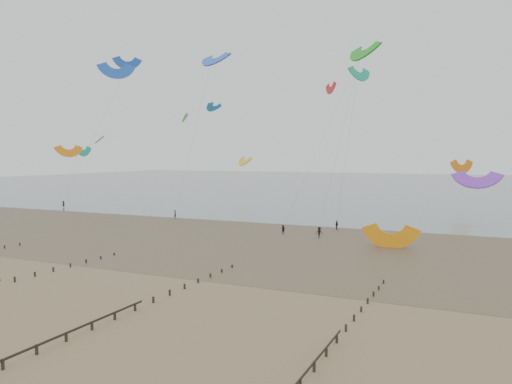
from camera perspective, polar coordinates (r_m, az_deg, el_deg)
ground at (r=53.11m, az=-12.74°, el=-10.67°), size 500.00×500.00×0.00m
sea_and_shore at (r=84.14m, az=-0.62°, el=-5.07°), size 500.00×665.00×0.03m
groynes at (r=37.21m, az=-26.31°, el=-16.77°), size 72.16×50.16×1.00m
kitesurfer_lead at (r=108.51m, az=-9.22°, el=-2.54°), size 0.80×0.80×1.87m
kitesurfers at (r=88.89m, az=20.44°, el=-4.26°), size 145.25×19.80×1.86m
grounded_kite at (r=76.44m, az=15.09°, el=-6.16°), size 7.16×5.69×3.83m
kites_airborne at (r=132.71m, az=7.77°, el=7.38°), size 260.62×103.95×32.62m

